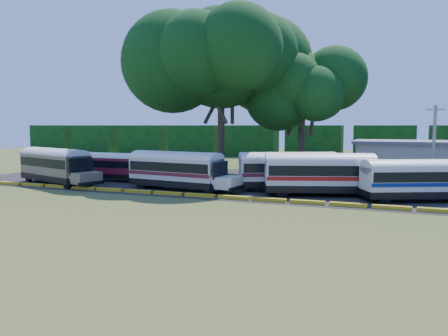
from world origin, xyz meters
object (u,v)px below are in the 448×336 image
(bus_beige, at_px, (56,164))
(tree_west, at_px, (221,58))
(bus_cream_west, at_px, (178,168))
(bus_red, at_px, (113,165))
(bus_white_red, at_px, (322,172))

(bus_beige, xyz_separation_m, tree_west, (13.22, 12.45, 11.56))
(bus_cream_west, bearing_deg, bus_red, 167.59)
(bus_cream_west, height_order, bus_white_red, bus_white_red)
(bus_cream_west, bearing_deg, bus_white_red, 13.33)
(bus_red, bearing_deg, tree_west, 40.79)
(bus_beige, xyz_separation_m, bus_cream_west, (13.48, 0.88, -0.07))
(bus_beige, height_order, bus_cream_west, bus_beige)
(bus_beige, distance_m, bus_cream_west, 13.51)
(bus_red, relative_size, bus_cream_west, 0.83)
(bus_beige, height_order, tree_west, tree_west)
(bus_white_red, distance_m, tree_west, 20.32)
(bus_red, height_order, bus_white_red, bus_white_red)
(bus_cream_west, bearing_deg, tree_west, 98.41)
(bus_red, distance_m, tree_west, 17.24)
(bus_beige, relative_size, tree_west, 0.59)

